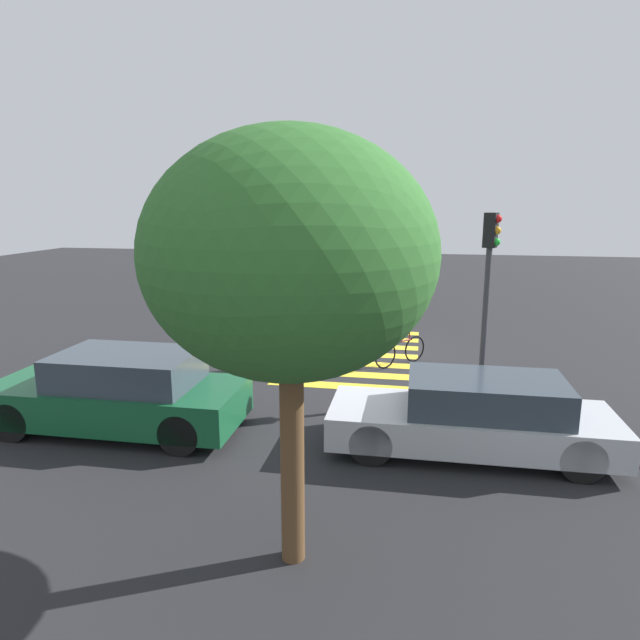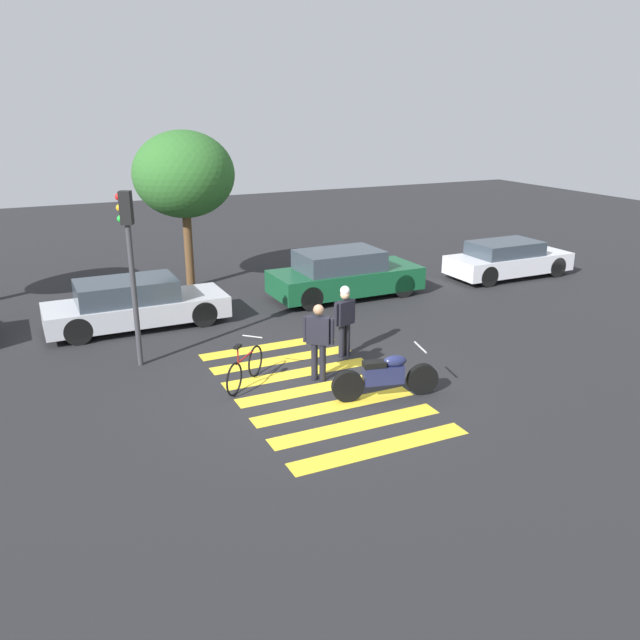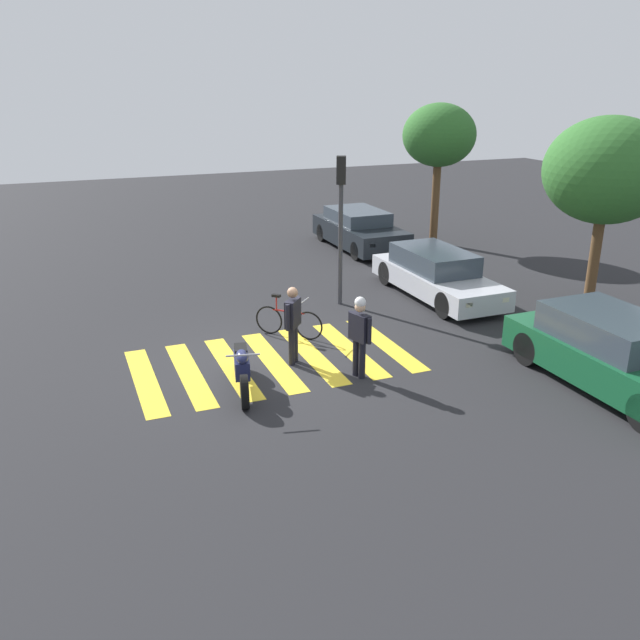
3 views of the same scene
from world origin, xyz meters
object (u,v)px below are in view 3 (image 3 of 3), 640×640
Objects in this scene: officer_by_motorcycle at (360,332)px; car_silver_sedan at (436,274)px; leaning_bicycle at (288,321)px; car_green_compact at (614,353)px; police_motorcycle at (242,368)px; car_black_suv at (359,230)px; officer_on_foot at (293,320)px; traffic_light_pole at (341,206)px.

officer_by_motorcycle is 0.37× the size of car_silver_sedan.
car_green_compact is (4.90, 5.00, 0.32)m from leaning_bicycle.
car_black_suv reaches higher than police_motorcycle.
officer_on_foot is 0.37× the size of car_green_compact.
car_green_compact is (3.40, 5.42, -0.27)m from officer_on_foot.
officer_on_foot is 4.48m from traffic_light_pole.
leaning_bicycle is 0.27× the size of car_green_compact.
police_motorcycle is at bearing -58.21° from officer_on_foot.
officer_on_foot reaches higher than leaning_bicycle.
traffic_light_pole is at bearing 130.65° from leaning_bicycle.
car_green_compact is at bearing 69.32° from police_motorcycle.
car_silver_sedan is (-4.05, 4.23, -0.35)m from officer_by_motorcycle.
car_silver_sedan is (-3.75, 6.60, 0.17)m from police_motorcycle.
car_green_compact is at bearing 23.43° from traffic_light_pole.
officer_on_foot reaches higher than car_silver_sedan.
police_motorcycle is at bearing -35.89° from car_black_suv.
traffic_light_pole is (-3.31, 2.51, 1.68)m from officer_on_foot.
police_motorcycle is 6.08m from traffic_light_pole.
leaning_bicycle is at bearing -35.52° from car_black_suv.
car_green_compact is 7.56m from traffic_light_pole.
leaning_bicycle is (-2.35, 1.77, -0.08)m from police_motorcycle.
officer_by_motorcycle reaches higher than car_black_suv.
car_black_suv is (-7.36, 5.25, 0.27)m from leaning_bicycle.
car_green_compact is (2.56, 6.77, 0.24)m from police_motorcycle.
leaning_bicycle is 0.28× the size of car_black_suv.
traffic_light_pole is at bearing -156.57° from car_green_compact.
car_silver_sedan is at bearing 119.02° from officer_on_foot.
car_black_suv is 5.97m from car_silver_sedan.
leaning_bicycle is 9.05m from car_black_suv.
car_black_suv is (-9.71, 7.02, 0.19)m from police_motorcycle.
officer_on_foot reaches higher than car_black_suv.
officer_by_motorcycle is 0.37× the size of car_green_compact.
police_motorcycle reaches higher than leaning_bicycle.
car_silver_sedan reaches higher than leaning_bicycle.
officer_by_motorcycle is at bearing 41.54° from officer_on_foot.
officer_on_foot is at bearing -15.36° from leaning_bicycle.
officer_by_motorcycle is at bearing -18.68° from traffic_light_pole.
traffic_light_pole reaches higher than police_motorcycle.
car_green_compact is at bearing 1.60° from car_silver_sedan.
traffic_light_pole is (5.56, -3.16, 1.99)m from car_black_suv.
police_motorcycle is 0.56× the size of traffic_light_pole.
traffic_light_pole reaches higher than leaning_bicycle.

